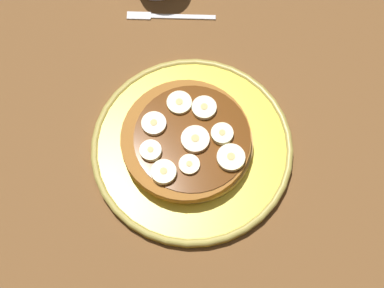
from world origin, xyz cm
name	(u,v)px	position (x,y,z in cm)	size (l,w,h in cm)	color
ground_plane	(192,154)	(0.00, 0.00, -1.50)	(140.00, 140.00, 3.00)	brown
plate	(192,148)	(0.00, 0.00, 0.89)	(26.43, 26.43, 1.65)	yellow
pancake_stack	(189,141)	(0.31, 0.21, 2.86)	(16.60, 16.80, 2.93)	tan
banana_slice_0	(193,142)	(-0.60, 0.45, 4.57)	(3.58, 3.58, 0.92)	#FBE1B8
banana_slice_1	(222,134)	(-2.30, -2.98, 4.61)	(2.83, 2.83, 1.00)	#F4F2BA
banana_slice_2	(151,151)	(1.96, 5.12, 4.58)	(2.73, 2.73, 0.94)	#F4EDC3
banana_slice_3	(154,124)	(4.51, 2.40, 4.53)	(3.16, 3.16, 0.84)	#F5E6C3
banana_slice_4	(179,103)	(4.59, -1.95, 4.48)	(3.24, 3.24, 0.73)	#F5EEB5
banana_slice_5	(189,165)	(-2.56, 2.77, 4.47)	(2.61, 2.61, 0.72)	#FBE8B3
banana_slice_6	(204,108)	(1.90, -3.79, 4.55)	(3.19, 3.19, 0.88)	beige
banana_slice_7	(164,172)	(-1.26, 5.77, 4.61)	(3.12, 3.12, 1.00)	#F7F0B9
banana_slice_8	(231,158)	(-5.35, -1.61, 4.58)	(3.51, 3.51, 0.94)	#FAEEB9
fork	(165,16)	(18.26, -11.26, 0.25)	(9.70, 10.07, 0.50)	silver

